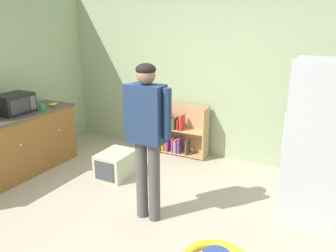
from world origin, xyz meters
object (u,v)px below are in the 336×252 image
object	(u,v)px
bookshelf	(182,133)
yellow_cup	(30,104)
pet_carrier	(116,164)
green_cup	(42,107)
refrigerator	(321,143)
microwave	(14,104)
kitchen_counter	(6,148)
standing_person	(147,130)
banana_bunch	(54,104)

from	to	relation	value
bookshelf	yellow_cup	xyz separation A→B (m)	(-1.91, -1.37, 0.58)
pet_carrier	green_cup	distance (m)	1.38
refrigerator	green_cup	world-z (taller)	refrigerator
bookshelf	microwave	world-z (taller)	microwave
pet_carrier	kitchen_counter	bearing A→B (deg)	-150.15
yellow_cup	green_cup	distance (m)	0.30
refrigerator	pet_carrier	world-z (taller)	refrigerator
bookshelf	standing_person	size ratio (longest dim) A/B	0.49
standing_person	green_cup	world-z (taller)	standing_person
kitchen_counter	yellow_cup	distance (m)	0.78
yellow_cup	microwave	bearing A→B (deg)	-74.07
banana_bunch	refrigerator	bearing A→B (deg)	1.75
microwave	banana_bunch	world-z (taller)	microwave
refrigerator	microwave	distance (m)	4.01
pet_carrier	banana_bunch	bearing A→B (deg)	177.04
kitchen_counter	microwave	bearing A→B (deg)	92.75
kitchen_counter	pet_carrier	bearing A→B (deg)	29.85
green_cup	standing_person	bearing A→B (deg)	-13.64
banana_bunch	green_cup	distance (m)	0.27
refrigerator	standing_person	size ratio (longest dim) A/B	1.02
bookshelf	microwave	xyz separation A→B (m)	(-1.81, -1.72, 0.68)
refrigerator	yellow_cup	bearing A→B (deg)	-175.27
kitchen_counter	microwave	distance (m)	0.64
refrigerator	bookshelf	world-z (taller)	refrigerator
standing_person	refrigerator	bearing A→B (deg)	28.26
microwave	green_cup	bearing A→B (deg)	56.62
kitchen_counter	refrigerator	distance (m)	4.07
pet_carrier	microwave	bearing A→B (deg)	-159.02
refrigerator	yellow_cup	size ratio (longest dim) A/B	18.74
yellow_cup	standing_person	bearing A→B (deg)	-13.04
pet_carrier	yellow_cup	size ratio (longest dim) A/B	5.81
pet_carrier	banana_bunch	distance (m)	1.39
microwave	green_cup	world-z (taller)	microwave
refrigerator	bookshelf	distance (m)	2.43
microwave	banana_bunch	size ratio (longest dim) A/B	3.08
kitchen_counter	banana_bunch	size ratio (longest dim) A/B	13.95
refrigerator	yellow_cup	world-z (taller)	refrigerator
refrigerator	bookshelf	size ratio (longest dim) A/B	2.09
microwave	banana_bunch	bearing A→B (deg)	74.37
pet_carrier	banana_bunch	world-z (taller)	banana_bunch
refrigerator	banana_bunch	world-z (taller)	refrigerator
kitchen_counter	bookshelf	size ratio (longest dim) A/B	2.56
kitchen_counter	standing_person	distance (m)	2.36
kitchen_counter	green_cup	bearing A→B (deg)	71.08
yellow_cup	banana_bunch	bearing A→B (deg)	40.15
banana_bunch	kitchen_counter	bearing A→B (deg)	-100.25
kitchen_counter	bookshelf	distance (m)	2.67
microwave	yellow_cup	bearing A→B (deg)	105.93
refrigerator	yellow_cup	distance (m)	4.06
banana_bunch	bookshelf	bearing A→B (deg)	34.87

